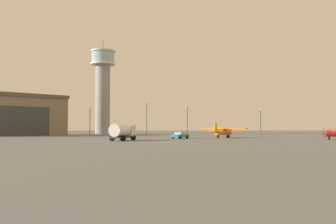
{
  "coord_description": "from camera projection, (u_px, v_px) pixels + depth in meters",
  "views": [
    {
      "loc": [
        -0.93,
        -59.88,
        2.4
      ],
      "look_at": [
        2.38,
        33.16,
        6.2
      ],
      "focal_mm": 39.63,
      "sensor_mm": 36.0,
      "label": 1
    }
  ],
  "objects": [
    {
      "name": "light_post_north",
      "position": [
        147.0,
        115.0,
        104.17
      ],
      "size": [
        0.44,
        0.44,
        9.65
      ],
      "color": "#38383D",
      "rests_on": "ground_plane"
    },
    {
      "name": "light_post_east",
      "position": [
        187.0,
        118.0,
        112.03
      ],
      "size": [
        0.44,
        0.44,
        8.86
      ],
      "color": "#38383D",
      "rests_on": "ground_plane"
    },
    {
      "name": "ground_plane",
      "position": [
        161.0,
        142.0,
        59.73
      ],
      "size": [
        400.0,
        400.0,
        0.0
      ],
      "primitive_type": "plane",
      "color": "#60605E"
    },
    {
      "name": "hangar",
      "position": [
        11.0,
        115.0,
        107.16
      ],
      "size": [
        33.06,
        32.46,
        11.66
      ],
      "rotation": [
        0.0,
        0.0,
        -0.85
      ],
      "color": "#7A6B56",
      "rests_on": "ground_plane"
    },
    {
      "name": "light_post_west",
      "position": [
        261.0,
        119.0,
        107.25
      ],
      "size": [
        0.44,
        0.44,
        7.73
      ],
      "color": "#38383D",
      "rests_on": "ground_plane"
    },
    {
      "name": "control_tower",
      "position": [
        103.0,
        85.0,
        132.65
      ],
      "size": [
        8.91,
        8.91,
        33.86
      ],
      "color": "gray",
      "rests_on": "ground_plane"
    },
    {
      "name": "airplane_orange",
      "position": [
        223.0,
        131.0,
        82.06
      ],
      "size": [
        9.67,
        8.39,
        3.21
      ],
      "rotation": [
        0.0,
        0.0,
        0.94
      ],
      "color": "orange",
      "rests_on": "ground_plane"
    },
    {
      "name": "car_teal",
      "position": [
        180.0,
        135.0,
        76.9
      ],
      "size": [
        3.96,
        4.57,
        1.37
      ],
      "rotation": [
        0.0,
        0.0,
        4.1
      ],
      "color": "teal",
      "rests_on": "ground_plane"
    },
    {
      "name": "light_post_centre",
      "position": [
        90.0,
        118.0,
        106.47
      ],
      "size": [
        0.44,
        0.44,
        8.54
      ],
      "color": "#38383D",
      "rests_on": "ground_plane"
    },
    {
      "name": "truck_fuel_tanker_white",
      "position": [
        122.0,
        131.0,
        65.3
      ],
      "size": [
        4.47,
        6.95,
        2.92
      ],
      "rotation": [
        0.0,
        0.0,
        1.21
      ],
      "color": "#38383D",
      "rests_on": "ground_plane"
    }
  ]
}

